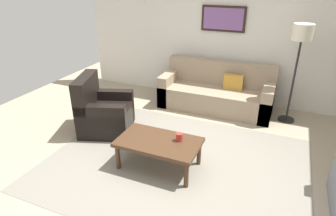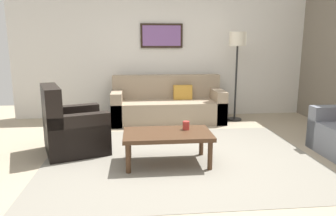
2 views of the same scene
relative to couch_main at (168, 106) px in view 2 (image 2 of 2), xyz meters
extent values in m
plane|color=tan|center=(-0.04, -2.12, -0.30)|extent=(8.00, 8.00, 0.00)
cube|color=silver|center=(-0.04, 0.48, 1.10)|extent=(6.00, 0.12, 2.80)
cube|color=gray|center=(-0.04, -2.12, -0.30)|extent=(3.53, 2.77, 0.01)
cube|color=gray|center=(0.00, -0.10, -0.09)|extent=(2.13, 0.86, 0.42)
cube|color=gray|center=(0.00, 0.21, 0.14)|extent=(2.13, 0.24, 0.88)
cube|color=gray|center=(-0.97, -0.10, 0.01)|extent=(0.20, 0.86, 0.62)
cube|color=gray|center=(0.96, -0.10, 0.01)|extent=(0.20, 0.86, 0.62)
cube|color=gold|center=(0.30, -0.01, 0.26)|extent=(0.36, 0.12, 0.28)
cube|color=black|center=(-1.46, -1.67, -0.08)|extent=(1.02, 1.02, 0.44)
cube|color=black|center=(-1.74, -1.77, 0.18)|extent=(0.45, 0.82, 0.95)
cube|color=black|center=(-1.36, -1.97, 0.00)|extent=(0.81, 0.42, 0.60)
cube|color=black|center=(-1.57, -1.37, 0.00)|extent=(0.81, 0.42, 0.60)
cylinder|color=#472D1C|center=(-0.72, -2.52, -0.12)|extent=(0.06, 0.06, 0.36)
cylinder|color=#472D1C|center=(0.26, -2.52, -0.12)|extent=(0.06, 0.06, 0.36)
cylinder|color=#472D1C|center=(-0.72, -2.00, -0.12)|extent=(0.06, 0.06, 0.36)
cylinder|color=#472D1C|center=(0.26, -2.00, -0.12)|extent=(0.06, 0.06, 0.36)
cube|color=#472D1C|center=(-0.23, -2.26, 0.09)|extent=(1.10, 0.64, 0.05)
cylinder|color=#B2332D|center=(0.02, -2.15, 0.17)|extent=(0.09, 0.09, 0.11)
cylinder|color=black|center=(1.33, -0.10, -0.28)|extent=(0.28, 0.28, 0.03)
cylinder|color=#262626|center=(1.33, -0.10, 0.43)|extent=(0.04, 0.04, 1.45)
cylinder|color=beige|center=(1.33, -0.10, 1.28)|extent=(0.32, 0.32, 0.26)
cube|color=black|center=(-0.08, 0.40, 1.35)|extent=(0.84, 0.04, 0.48)
cube|color=#815799|center=(-0.08, 0.38, 1.35)|extent=(0.76, 0.01, 0.40)
camera|label=1|loc=(1.17, -5.25, 2.14)|focal=30.95mm
camera|label=2|loc=(-0.61, -6.07, 1.22)|focal=33.94mm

